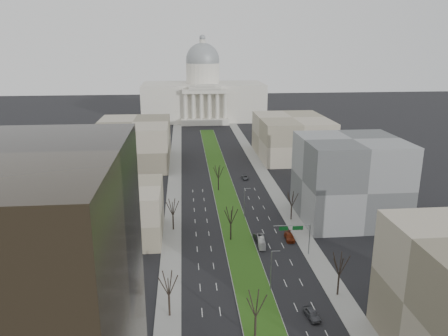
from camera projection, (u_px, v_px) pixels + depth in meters
ground at (224, 190)px, 153.77m from camera, size 600.00×600.00×0.00m
median at (224, 191)px, 152.77m from camera, size 8.00×222.03×0.20m
sidewalk_left at (173, 220)px, 128.27m from camera, size 5.00×330.00×0.15m
sidewalk_right at (290, 215)px, 131.41m from camera, size 5.00×330.00×0.15m
capitol at (203, 95)px, 292.31m from camera, size 80.00×46.00×55.00m
building_beige_left at (112, 212)px, 115.39m from camera, size 26.00×22.00×14.00m
building_grey_right at (349, 179)px, 126.71m from camera, size 28.00×26.00×24.00m
building_far_left at (134, 143)px, 186.39m from camera, size 30.00×40.00×18.00m
building_far_right at (292, 137)px, 197.45m from camera, size 30.00×40.00×18.00m
tree_left_mid at (168, 283)px, 81.42m from camera, size 5.40×5.40×9.72m
tree_left_far at (173, 207)px, 119.72m from camera, size 5.28×5.28×9.50m
tree_right_mid at (340, 264)px, 88.29m from camera, size 5.52×5.52×9.94m
tree_right_far at (292, 199)px, 126.72m from camera, size 5.04×5.04×9.07m
tree_median_a at (256, 304)px, 75.13m from camera, size 5.40×5.40×9.72m
tree_median_b at (231, 215)px, 113.39m from camera, size 5.40×5.40×9.72m
tree_median_c at (218, 172)px, 151.65m from camera, size 5.40×5.40×9.72m
streetlamp_median_b at (271, 270)px, 90.60m from camera, size 1.90×0.20×9.16m
streetlamp_median_c at (245, 202)px, 128.86m from camera, size 1.90×0.20×9.16m
mast_arm_signs at (299, 232)px, 105.49m from camera, size 9.12×0.24×8.09m
car_grey_near at (312, 314)px, 82.57m from camera, size 2.69×5.14×1.67m
car_black at (258, 238)px, 114.69m from camera, size 2.18×4.96×1.58m
car_red at (289, 237)px, 115.28m from camera, size 2.56×5.72×1.63m
car_grey_far at (245, 177)px, 166.50m from camera, size 2.22×4.61×1.27m
box_van at (261, 242)px, 112.02m from camera, size 2.25×7.30×2.00m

